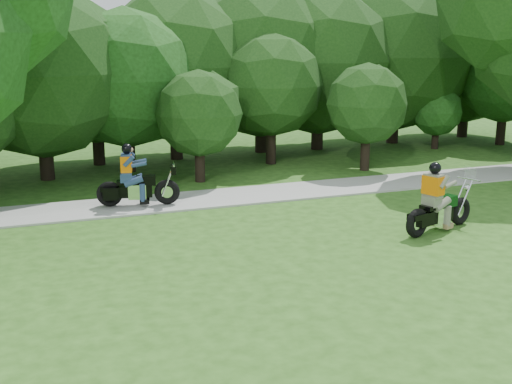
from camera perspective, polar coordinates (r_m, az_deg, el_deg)
ground at (r=14.13m, az=15.56°, el=-7.21°), size 100.00×100.00×0.00m
walkway at (r=20.79m, az=2.59°, el=0.01°), size 60.00×2.20×0.06m
tree_line at (r=26.63m, az=-2.60°, el=10.95°), size 39.77×12.81×7.83m
chopper_motorcycle at (r=17.09m, az=15.79°, el=-1.22°), size 2.55×1.21×1.86m
touring_motorcycle at (r=19.15m, az=-10.90°, el=0.76°), size 2.42×1.06×1.86m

